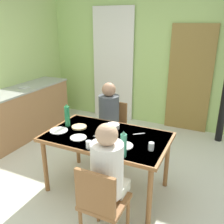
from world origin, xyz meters
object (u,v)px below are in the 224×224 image
Objects in this scene: chair_near_diner at (101,202)px; serving_bowl_center at (113,126)px; person_far_diner at (109,112)px; water_bottle_green_near at (123,145)px; dining_table at (107,141)px; person_near_diner at (108,167)px; kitchen_counter at (11,117)px; chair_far_diner at (112,127)px; water_bottle_green_far at (67,116)px.

chair_near_diner reaches higher than serving_bowl_center.
person_far_diner is 2.75× the size of water_bottle_green_near.
dining_table is at bearing 114.20° from person_far_diner.
person_near_diner reaches higher than dining_table.
chair_near_diner is 0.58m from water_bottle_green_near.
serving_bowl_center is (0.27, -0.43, -0.00)m from person_far_diner.
serving_bowl_center reaches higher than dining_table.
kitchen_counter is 2.78m from chair_near_diner.
kitchen_counter is 2.99× the size of chair_far_diner.
serving_bowl_center is (-0.02, 0.23, 0.10)m from dining_table.
person_near_diner is at bearing 115.71° from person_far_diner.
person_far_diner reaches higher than water_bottle_green_near.
chair_far_diner is 1.38m from water_bottle_green_near.
water_bottle_green_near is 1.04m from water_bottle_green_far.
water_bottle_green_near reaches higher than dining_table.
dining_table is 0.86m from chair_far_diner.
dining_table is 1.69× the size of chair_far_diner.
person_near_diner and person_far_diner have the same top height.
chair_far_diner is at bearing 113.56° from person_near_diner.
kitchen_counter is at bearing 154.78° from person_near_diner.
person_far_diner is at bearing 114.20° from dining_table.
serving_bowl_center is at bearing 115.56° from chair_far_diner.
water_bottle_green_far is (-0.30, -0.61, 0.11)m from person_far_diner.
water_bottle_green_far is 1.77× the size of serving_bowl_center.
water_bottle_green_near is (0.66, -1.01, 0.10)m from person_far_diner.
water_bottle_green_near is (0.03, 0.43, 0.38)m from chair_near_diner.
person_far_diner is (-0.63, 1.45, 0.28)m from chair_near_diner.
dining_table is at bearing -83.80° from serving_bowl_center.
dining_table is 0.63m from water_bottle_green_far.
person_far_diner is at bearing 115.71° from person_near_diner.
dining_table is at bearing 117.18° from person_near_diner.
person_far_diner is at bearing 90.00° from chair_far_diner.
person_near_diner is 4.53× the size of serving_bowl_center.
chair_near_diner is 1.60m from person_far_diner.
water_bottle_green_near is 1.65× the size of serving_bowl_center.
person_near_diner is (2.46, -1.16, 0.33)m from kitchen_counter.
chair_near_diner is at bearing 111.73° from chair_far_diner.
kitchen_counter is 9.28× the size of water_bottle_green_near.
kitchen_counter is 3.37× the size of person_near_diner.
chair_near_diner is 3.11× the size of water_bottle_green_near.
chair_far_diner reaches higher than dining_table.
kitchen_counter is at bearing 163.33° from water_bottle_green_far.
kitchen_counter reaches higher than dining_table.
person_near_diner is at bearing -62.82° from dining_table.
dining_table is 1.69× the size of chair_near_diner.
chair_near_diner is 2.89× the size of water_bottle_green_far.
kitchen_counter is 1.85m from chair_far_diner.
dining_table is 1.91× the size of person_far_diner.
kitchen_counter is at bearing 166.65° from dining_table.
kitchen_counter is at bearing 172.49° from serving_bowl_center.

